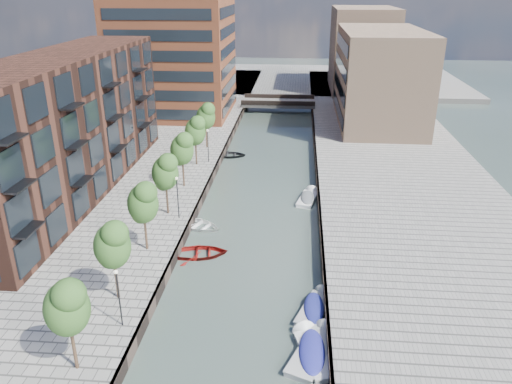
# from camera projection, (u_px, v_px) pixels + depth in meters

# --- Properties ---
(water) EXTENTS (300.00, 300.00, 0.00)m
(water) POSITION_uv_depth(u_px,v_px,m) (267.00, 171.00, 61.47)
(water) COLOR #38473F
(water) RESTS_ON ground
(quay_right) EXTENTS (20.00, 140.00, 1.00)m
(quay_right) POSITION_uv_depth(u_px,v_px,m) (399.00, 171.00, 59.99)
(quay_right) COLOR gray
(quay_right) RESTS_ON ground
(quay_wall_left) EXTENTS (0.25, 140.00, 1.00)m
(quay_wall_left) POSITION_uv_depth(u_px,v_px,m) (218.00, 166.00, 61.77)
(quay_wall_left) COLOR #332823
(quay_wall_left) RESTS_ON ground
(quay_wall_right) EXTENTS (0.25, 140.00, 1.00)m
(quay_wall_right) POSITION_uv_depth(u_px,v_px,m) (316.00, 169.00, 60.79)
(quay_wall_right) COLOR #332823
(quay_wall_right) RESTS_ON ground
(far_closure) EXTENTS (80.00, 40.00, 1.00)m
(far_closure) POSITION_uv_depth(u_px,v_px,m) (284.00, 80.00, 116.37)
(far_closure) COLOR gray
(far_closure) RESTS_ON ground
(apartment_block) EXTENTS (8.00, 38.00, 14.00)m
(apartment_block) POSITION_uv_depth(u_px,v_px,m) (65.00, 126.00, 50.80)
(apartment_block) COLOR #331B13
(apartment_block) RESTS_ON quay_left
(tower) EXTENTS (18.00, 18.00, 30.00)m
(tower) POSITION_uv_depth(u_px,v_px,m) (172.00, 20.00, 79.59)
(tower) COLOR #994C2C
(tower) RESTS_ON quay_left
(tan_block_near) EXTENTS (12.00, 25.00, 14.00)m
(tan_block_near) POSITION_uv_depth(u_px,v_px,m) (379.00, 77.00, 77.28)
(tan_block_near) COLOR #A38064
(tan_block_near) RESTS_ON quay_right
(tan_block_far) EXTENTS (12.00, 20.00, 16.00)m
(tan_block_far) POSITION_uv_depth(u_px,v_px,m) (362.00, 49.00, 100.77)
(tan_block_far) COLOR #A38064
(tan_block_far) RESTS_ON quay_right
(bridge) EXTENTS (13.00, 6.00, 1.30)m
(bridge) POSITION_uv_depth(u_px,v_px,m) (279.00, 103.00, 90.32)
(bridge) COLOR gray
(bridge) RESTS_ON ground
(tree_0) EXTENTS (2.50, 2.50, 5.95)m
(tree_0) POSITION_uv_depth(u_px,v_px,m) (66.00, 305.00, 27.04)
(tree_0) COLOR #382619
(tree_0) RESTS_ON quay_left
(tree_1) EXTENTS (2.50, 2.50, 5.95)m
(tree_1) POSITION_uv_depth(u_px,v_px,m) (112.00, 243.00, 33.47)
(tree_1) COLOR #382619
(tree_1) RESTS_ON quay_left
(tree_2) EXTENTS (2.50, 2.50, 5.95)m
(tree_2) POSITION_uv_depth(u_px,v_px,m) (143.00, 201.00, 39.90)
(tree_2) COLOR #382619
(tree_2) RESTS_ON quay_left
(tree_3) EXTENTS (2.50, 2.50, 5.95)m
(tree_3) POSITION_uv_depth(u_px,v_px,m) (165.00, 171.00, 46.33)
(tree_3) COLOR #382619
(tree_3) RESTS_ON quay_left
(tree_4) EXTENTS (2.50, 2.50, 5.95)m
(tree_4) POSITION_uv_depth(u_px,v_px,m) (182.00, 148.00, 52.75)
(tree_4) COLOR #382619
(tree_4) RESTS_ON quay_left
(tree_5) EXTENTS (2.50, 2.50, 5.95)m
(tree_5) POSITION_uv_depth(u_px,v_px,m) (195.00, 130.00, 59.18)
(tree_5) COLOR #382619
(tree_5) RESTS_ON quay_left
(tree_6) EXTENTS (2.50, 2.50, 5.95)m
(tree_6) POSITION_uv_depth(u_px,v_px,m) (206.00, 116.00, 65.61)
(tree_6) COLOR #382619
(tree_6) RESTS_ON quay_left
(lamp_0) EXTENTS (0.24, 0.24, 4.12)m
(lamp_0) POSITION_uv_depth(u_px,v_px,m) (118.00, 292.00, 31.31)
(lamp_0) COLOR black
(lamp_0) RESTS_ON quay_left
(lamp_1) EXTENTS (0.24, 0.24, 4.12)m
(lamp_1) POSITION_uv_depth(u_px,v_px,m) (177.00, 193.00, 46.00)
(lamp_1) COLOR black
(lamp_1) RESTS_ON quay_left
(lamp_2) EXTENTS (0.24, 0.24, 4.12)m
(lamp_2) POSITION_uv_depth(u_px,v_px,m) (208.00, 142.00, 60.69)
(lamp_2) COLOR black
(lamp_2) RESTS_ON quay_left
(sloop_2) EXTENTS (5.25, 4.16, 0.98)m
(sloop_2) POSITION_uv_depth(u_px,v_px,m) (200.00, 255.00, 42.48)
(sloop_2) COLOR maroon
(sloop_2) RESTS_ON ground
(sloop_3) EXTENTS (5.53, 4.86, 0.95)m
(sloop_3) POSITION_uv_depth(u_px,v_px,m) (199.00, 227.00, 47.34)
(sloop_3) COLOR white
(sloop_3) RESTS_ON ground
(sloop_4) EXTENTS (4.65, 3.37, 0.95)m
(sloop_4) POSITION_uv_depth(u_px,v_px,m) (229.00, 156.00, 66.66)
(sloop_4) COLOR black
(sloop_4) RESTS_ON ground
(motorboat_0) EXTENTS (3.58, 5.47, 1.73)m
(motorboat_0) POSITION_uv_depth(u_px,v_px,m) (315.00, 350.00, 31.28)
(motorboat_0) COLOR #B9B9B7
(motorboat_0) RESTS_ON ground
(motorboat_2) EXTENTS (3.03, 5.09, 1.61)m
(motorboat_2) POSITION_uv_depth(u_px,v_px,m) (313.00, 350.00, 31.44)
(motorboat_2) COLOR white
(motorboat_2) RESTS_ON ground
(motorboat_3) EXTENTS (2.95, 4.76, 1.50)m
(motorboat_3) POSITION_uv_depth(u_px,v_px,m) (316.00, 307.00, 35.44)
(motorboat_3) COLOR #B8B8B5
(motorboat_3) RESTS_ON ground
(motorboat_4) EXTENTS (2.52, 4.81, 1.53)m
(motorboat_4) POSITION_uv_depth(u_px,v_px,m) (308.00, 198.00, 53.40)
(motorboat_4) COLOR white
(motorboat_4) RESTS_ON ground
(car) EXTENTS (3.23, 4.57, 1.44)m
(car) POSITION_uv_depth(u_px,v_px,m) (347.00, 111.00, 83.08)
(car) COLOR #989A9C
(car) RESTS_ON quay_right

